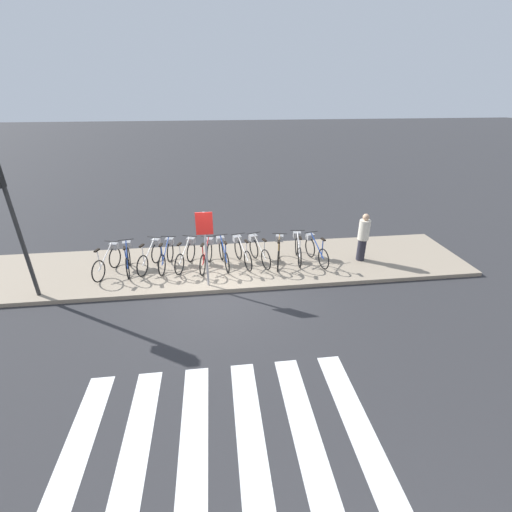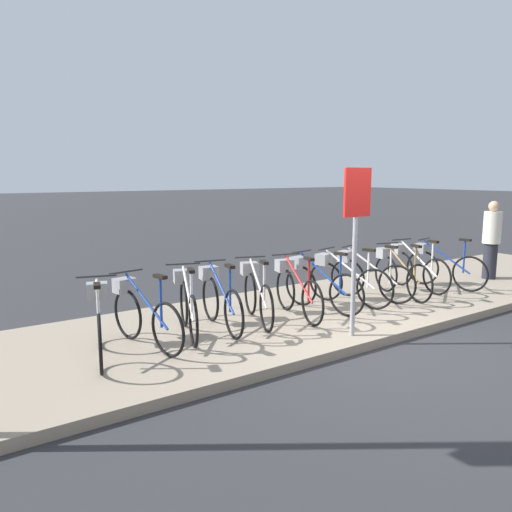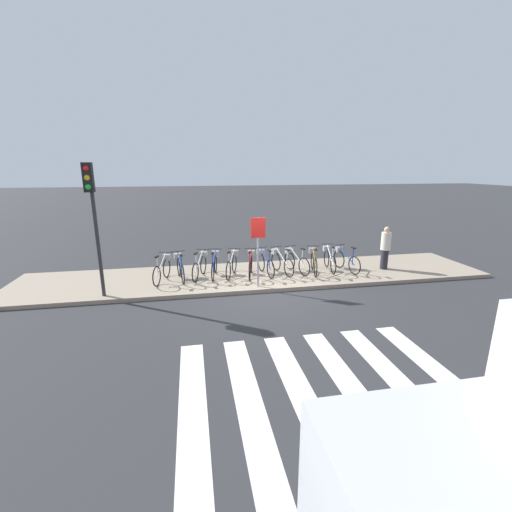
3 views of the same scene
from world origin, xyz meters
The scene contains 16 objects.
ground_plane centered at (0.00, 0.00, 0.00)m, with size 120.00×120.00×0.00m, color #2D2D30.
sidewalk centered at (0.00, 1.54, 0.06)m, with size 15.79×3.08×0.12m.
parked_bicycle_0 centered at (-3.11, 1.40, 0.54)m, with size 0.58×1.46×0.93m.
parked_bicycle_1 centered at (-2.57, 1.47, 0.54)m, with size 0.46×1.50×0.93m.
parked_bicycle_2 centered at (-1.92, 1.57, 0.54)m, with size 0.63×1.44×0.93m.
parked_bicycle_3 centered at (-1.45, 1.57, 0.54)m, with size 0.46×1.50×0.93m.
parked_bicycle_4 centered at (-0.86, 1.54, 0.54)m, with size 0.64×1.44×0.93m.
parked_bicycle_5 centered at (-0.24, 1.43, 0.54)m, with size 0.52×1.48×0.93m.
parked_bicycle_6 centered at (0.26, 1.50, 0.54)m, with size 0.46×1.50×0.93m.
parked_bicycle_7 centered at (0.83, 1.52, 0.54)m, with size 0.56×1.47×0.93m.
parked_bicycle_8 centered at (1.35, 1.54, 0.54)m, with size 0.61×1.45×0.93m.
parked_bicycle_9 centered at (1.97, 1.38, 0.54)m, with size 0.51×1.49×0.93m.
parked_bicycle_10 centered at (2.63, 1.58, 0.54)m, with size 0.46×1.51×0.93m.
parked_bicycle_11 centered at (3.14, 1.38, 0.54)m, with size 0.50×1.49×0.93m.
pedestrian centered at (4.62, 1.30, 0.92)m, with size 0.34×0.34×1.54m.
sign_post centered at (-0.21, 0.29, 1.58)m, with size 0.44×0.07×2.13m.
Camera 2 is at (-4.74, -4.08, 2.17)m, focal length 35.00 mm.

